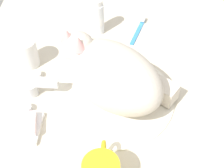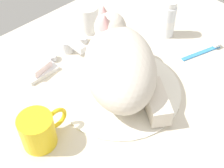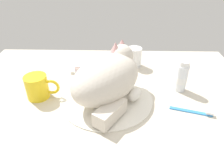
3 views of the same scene
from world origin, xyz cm
name	(u,v)px [view 2 (image 2 of 3)]	position (x,y,z in cm)	size (l,w,h in cm)	color
ground_plane	(119,94)	(0.00, 0.00, -1.50)	(110.00, 82.50, 3.00)	beige
sink_basin	(119,89)	(0.00, 0.00, 0.45)	(31.94, 31.94, 0.89)	white
faucet	(70,46)	(0.00, 20.47, 2.41)	(14.38, 9.31, 5.71)	silver
cat	(120,64)	(0.62, 0.49, 8.50)	(30.46, 33.10, 16.88)	beige
coffee_mug	(39,130)	(-23.72, 0.93, 4.18)	(11.73, 7.69, 8.37)	yellow
rinse_cup	(88,19)	(11.00, 24.96, 4.25)	(6.32, 6.32, 8.50)	white
soap_dish	(39,70)	(-11.34, 20.01, 0.60)	(9.00, 6.40, 1.20)	white
soap_bar	(38,66)	(-11.34, 20.01, 2.26)	(6.23, 4.62, 2.13)	silver
toothpaste_bottle	(169,20)	(26.83, 6.46, 5.46)	(4.00, 4.00, 11.80)	white
toothbrush	(204,51)	(28.32, -6.34, 0.53)	(13.10, 4.96, 1.60)	#388CD8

